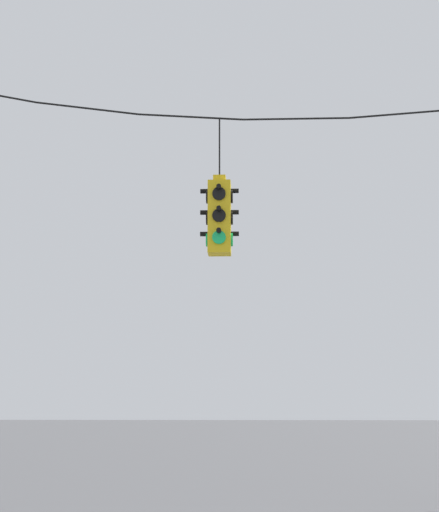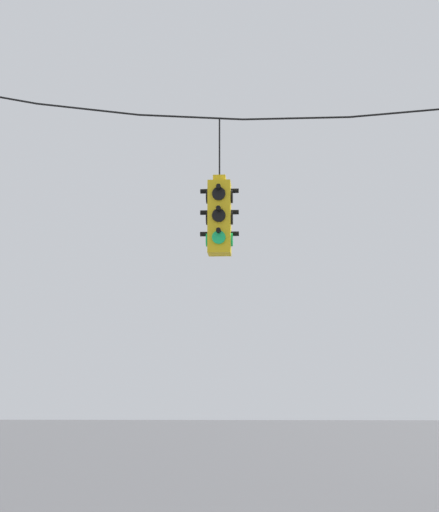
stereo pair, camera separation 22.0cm
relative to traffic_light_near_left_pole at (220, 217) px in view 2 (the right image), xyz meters
name	(u,v)px [view 2 (the right image)]	position (x,y,z in m)	size (l,w,h in m)	color
span_wire	(296,104)	(1.17, 0.00, 1.76)	(11.33, 0.03, 0.70)	black
traffic_light_near_left_pole	(220,217)	(0.00, 0.00, 0.00)	(0.58, 0.58, 2.12)	yellow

